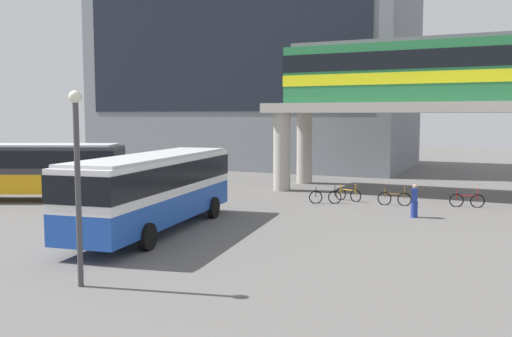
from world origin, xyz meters
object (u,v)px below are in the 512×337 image
at_px(bus_main, 155,184).
at_px(pedestrian_at_kerb, 125,176).
at_px(station_building, 253,66).
at_px(bus_secondary, 24,166).
at_px(bicycle_red, 467,200).
at_px(bicycle_orange, 348,195).
at_px(bicycle_black, 325,197).
at_px(pedestrian_by_bike_rack, 414,202).
at_px(bicycle_brown, 394,199).
at_px(train, 467,69).

distance_m(bus_main, pedestrian_at_kerb, 15.08).
relative_size(station_building, pedestrian_at_kerb, 18.85).
xyz_separation_m(bus_secondary, bicycle_red, (23.17, 8.07, -1.63)).
distance_m(bus_secondary, pedestrian_at_kerb, 7.30).
distance_m(station_building, bicycle_orange, 26.08).
bearing_deg(pedestrian_at_kerb, bicycle_black, -3.59).
bearing_deg(bicycle_red, bus_main, -133.30).
relative_size(bicycle_red, pedestrian_by_bike_rack, 1.11).
relative_size(bicycle_red, bicycle_black, 1.07).
bearing_deg(bicycle_black, bicycle_red, 15.20).
xyz_separation_m(bicycle_orange, pedestrian_at_kerb, (-15.28, -0.54, 0.38)).
distance_m(station_building, pedestrian_at_kerb, 21.67).
bearing_deg(bicycle_red, bicycle_orange, -175.39).
height_order(station_building, bicycle_brown, station_building).
distance_m(bus_main, bicycle_red, 16.64).
bearing_deg(pedestrian_by_bike_rack, bicycle_black, 156.31).
xyz_separation_m(train, pedestrian_at_kerb, (-21.04, -5.18, -6.83)).
bearing_deg(station_building, bicycle_red, -41.29).
xyz_separation_m(bicycle_orange, bicycle_brown, (2.70, -0.49, 0.00)).
distance_m(bicycle_orange, bicycle_black, 1.69).
bearing_deg(bus_secondary, bicycle_black, 20.94).
xyz_separation_m(bus_secondary, pedestrian_by_bike_rack, (21.12, 3.86, -1.25)).
height_order(station_building, pedestrian_at_kerb, station_building).
bearing_deg(train, bus_main, -123.74).
xyz_separation_m(bicycle_red, bicycle_black, (-7.19, -1.95, 0.00)).
bearing_deg(bicycle_red, bus_secondary, -160.80).
bearing_deg(pedestrian_at_kerb, bicycle_red, 2.78).
relative_size(bicycle_red, pedestrian_at_kerb, 1.11).
bearing_deg(pedestrian_by_bike_rack, bicycle_red, 64.07).
height_order(bicycle_brown, bicycle_black, same).
height_order(bus_secondary, bicycle_red, bus_secondary).
relative_size(train, pedestrian_by_bike_rack, 13.96).
distance_m(bus_secondary, pedestrian_by_bike_rack, 21.51).
relative_size(train, bus_secondary, 1.99).
bearing_deg(bus_main, bicycle_brown, 54.94).
distance_m(bus_main, bicycle_brown, 13.61).
bearing_deg(bicycle_orange, pedestrian_at_kerb, -177.97).
xyz_separation_m(bus_secondary, bicycle_brown, (19.57, 7.07, -1.63)).
bearing_deg(bicycle_red, pedestrian_by_bike_rack, -115.93).
height_order(bus_main, bicycle_orange, bus_main).
height_order(bicycle_orange, bicycle_brown, same).
bearing_deg(train, bicycle_black, -137.49).
xyz_separation_m(bus_secondary, bicycle_black, (15.98, 6.11, -1.63)).
bearing_deg(pedestrian_at_kerb, bicycle_orange, 2.03).
xyz_separation_m(station_building, bicycle_brown, (17.70, -19.71, -9.26)).
bearing_deg(bicycle_black, bus_secondary, -159.06).
relative_size(bicycle_orange, bicycle_red, 0.96).
relative_size(bus_main, pedestrian_at_kerb, 7.14).
bearing_deg(bus_main, bicycle_red, 46.70).
bearing_deg(bicycle_orange, bicycle_brown, -10.26).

